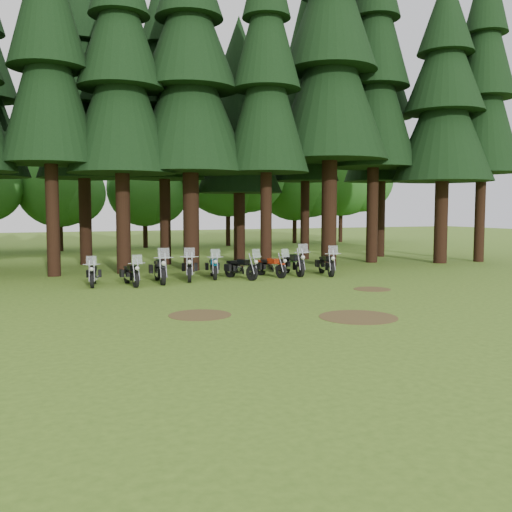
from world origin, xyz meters
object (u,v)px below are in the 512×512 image
Objects in this scene: motorcycle_3 at (190,269)px; motorcycle_7 at (293,264)px; motorcycle_5 at (241,269)px; motorcycle_0 at (93,275)px; motorcycle_1 at (131,275)px; motorcycle_8 at (326,265)px; motorcycle_4 at (213,268)px; motorcycle_6 at (271,267)px; motorcycle_2 at (160,271)px.

motorcycle_3 is 4.88m from motorcycle_7.
motorcycle_5 is at bearing 3.65° from motorcycle_3.
motorcycle_7 is (2.73, 0.46, 0.05)m from motorcycle_5.
motorcycle_1 is at bearing -8.47° from motorcycle_0.
motorcycle_8 is (8.86, 0.12, 0.04)m from motorcycle_1.
motorcycle_5 reaches higher than motorcycle_4.
motorcycle_7 reaches higher than motorcycle_6.
motorcycle_2 is (1.23, 0.36, 0.07)m from motorcycle_1.
motorcycle_2 reaches higher than motorcycle_8.
motorcycle_5 is (6.14, -0.21, 0.03)m from motorcycle_0.
motorcycle_1 is 0.97× the size of motorcycle_5.
motorcycle_0 is at bearing 157.76° from motorcycle_1.
motorcycle_2 is at bearing -151.58° from motorcycle_4.
motorcycle_2 is at bearing -172.92° from motorcycle_7.
motorcycle_8 is (7.63, -0.24, -0.03)m from motorcycle_2.
motorcycle_3 is (3.99, 0.26, 0.07)m from motorcycle_0.
motorcycle_1 is (1.40, -0.46, 0.01)m from motorcycle_0.
motorcycle_1 is 4.75m from motorcycle_5.
motorcycle_0 is 0.87× the size of motorcycle_3.
motorcycle_3 reaches higher than motorcycle_0.
motorcycle_2 is (2.63, -0.10, 0.08)m from motorcycle_0.
motorcycle_7 is (6.24, 0.35, -0.00)m from motorcycle_2.
motorcycle_6 is at bearing 10.22° from motorcycle_0.
motorcycle_0 is 4.00m from motorcycle_3.
motorcycle_3 is at bearing -171.69° from motorcycle_8.
motorcycle_5 is at bearing -166.60° from motorcycle_7.
motorcycle_6 is (7.66, 0.04, 0.02)m from motorcycle_0.
motorcycle_0 is 8.87m from motorcycle_7.
motorcycle_5 reaches higher than motorcycle_6.
motorcycle_1 is 0.91× the size of motorcycle_8.
motorcycle_8 is at bearing 8.00° from motorcycle_0.
motorcycle_5 is 4.13m from motorcycle_8.
motorcycle_0 is 0.94× the size of motorcycle_5.
motorcycle_7 is 1.06× the size of motorcycle_8.
motorcycle_5 is (0.98, -0.79, 0.00)m from motorcycle_4.
motorcycle_8 is (5.11, -0.92, 0.02)m from motorcycle_4.
motorcycle_6 reaches higher than motorcycle_0.
motorcycle_3 is 1.08× the size of motorcycle_4.
motorcycle_4 is at bearing 19.98° from motorcycle_2.
motorcycle_8 reaches higher than motorcycle_6.
motorcycle_1 is 1.00× the size of motorcycle_6.
motorcycle_8 is at bearing -3.08° from motorcycle_1.
motorcycle_3 is at bearing 11.81° from motorcycle_1.
motorcycle_6 is (5.03, 0.14, -0.07)m from motorcycle_2.
motorcycle_6 is at bearing -166.45° from motorcycle_7.
motorcycle_6 is at bearing -8.78° from motorcycle_5.
motorcycle_4 is 0.95× the size of motorcycle_8.
motorcycle_0 is 7.66m from motorcycle_6.
motorcycle_4 is at bearing 123.09° from motorcycle_5.
motorcycle_6 is (2.50, -0.54, -0.01)m from motorcycle_4.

